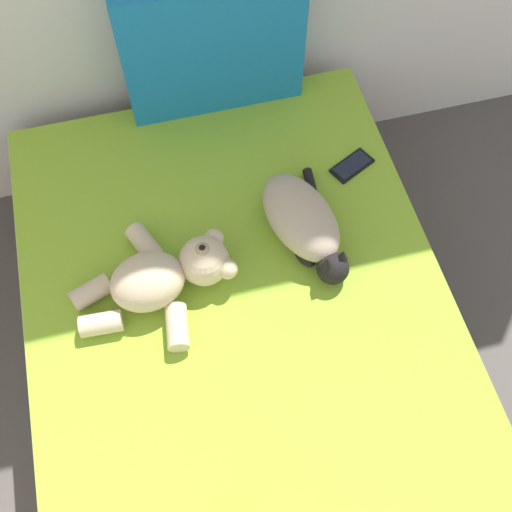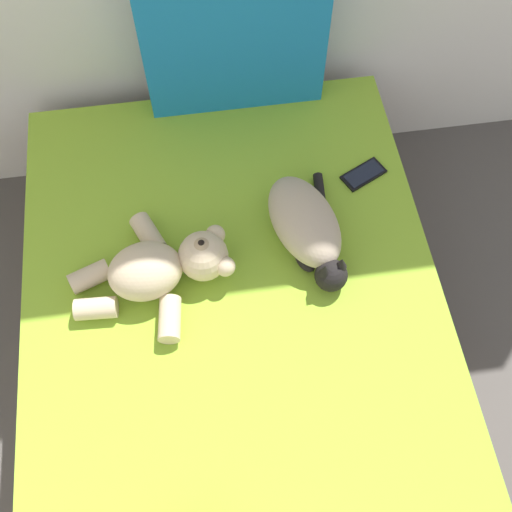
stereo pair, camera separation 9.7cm
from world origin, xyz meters
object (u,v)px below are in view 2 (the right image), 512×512
at_px(teddy_bear, 162,268).
at_px(cell_phone, 364,174).
at_px(cat, 307,227).
at_px(patterned_cushion, 234,44).
at_px(bed, 241,364).

distance_m(teddy_bear, cell_phone, 0.75).
xyz_separation_m(cat, teddy_bear, (-0.45, -0.08, -0.00)).
height_order(teddy_bear, cell_phone, teddy_bear).
distance_m(patterned_cushion, cell_phone, 0.61).
xyz_separation_m(cat, cell_phone, (0.24, 0.22, -0.07)).
bearing_deg(patterned_cushion, cat, -77.30).
bearing_deg(teddy_bear, cell_phone, 23.07).
bearing_deg(teddy_bear, bed, -48.22).
height_order(cat, cell_phone, cat).
height_order(patterned_cushion, teddy_bear, patterned_cushion).
bearing_deg(patterned_cushion, bed, -97.02).
relative_size(teddy_bear, cell_phone, 3.07).
bearing_deg(bed, cat, 49.77).
relative_size(bed, teddy_bear, 3.92).
relative_size(patterned_cushion, cell_phone, 3.66).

